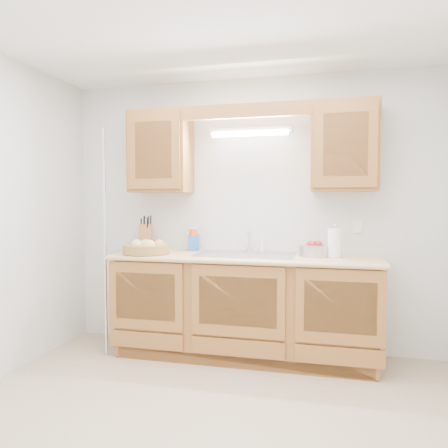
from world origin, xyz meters
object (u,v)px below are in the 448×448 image
(knife_block, at_px, (145,237))
(apple_bowl, at_px, (314,250))
(paper_towel, at_px, (335,243))
(fruit_basket, at_px, (146,248))

(knife_block, xyz_separation_m, apple_bowl, (1.58, -0.07, -0.07))
(knife_block, xyz_separation_m, paper_towel, (1.75, -0.11, -0.01))
(apple_bowl, bearing_deg, knife_block, 177.29)
(knife_block, bearing_deg, fruit_basket, -83.11)
(fruit_basket, distance_m, apple_bowl, 1.47)
(knife_block, height_order, apple_bowl, knife_block)
(fruit_basket, height_order, knife_block, knife_block)
(fruit_basket, distance_m, paper_towel, 1.63)
(paper_towel, height_order, apple_bowl, paper_towel)
(fruit_basket, xyz_separation_m, apple_bowl, (1.45, 0.19, 0.00))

